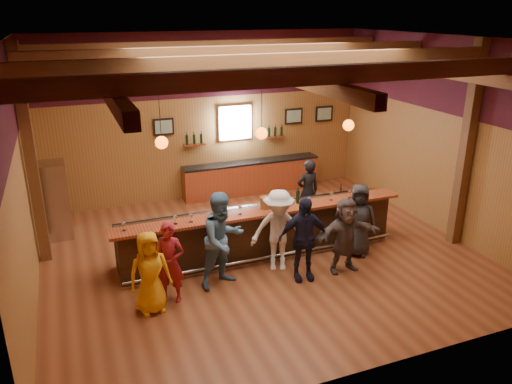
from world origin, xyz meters
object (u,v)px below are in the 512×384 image
(stainless_fridge, at_px, (53,201))
(customer_brown, at_px, (345,235))
(customer_denim, at_px, (223,240))
(customer_navy, at_px, (303,239))
(bottle_a, at_px, (285,200))
(bartender, at_px, (308,192))
(ice_bucket, at_px, (265,203))
(customer_white, at_px, (278,230))
(back_bar_cabinet, at_px, (251,177))
(bar_counter, at_px, (259,230))
(customer_dark, at_px, (358,220))
(customer_orange, at_px, (150,273))
(customer_redvest, at_px, (170,262))

(stainless_fridge, xyz_separation_m, customer_brown, (5.41, -3.85, -0.11))
(stainless_fridge, xyz_separation_m, customer_denim, (2.97, -3.46, 0.04))
(customer_navy, xyz_separation_m, bottle_a, (0.12, 1.11, 0.40))
(customer_brown, distance_m, bartender, 2.50)
(customer_denim, distance_m, bartender, 3.54)
(customer_denim, bearing_deg, customer_brown, -26.29)
(stainless_fridge, distance_m, ice_bucket, 4.96)
(customer_white, bearing_deg, back_bar_cabinet, 96.04)
(ice_bucket, bearing_deg, bottle_a, -6.40)
(bar_counter, xyz_separation_m, customer_denim, (-1.15, -1.01, 0.42))
(customer_brown, height_order, bartender, bartender)
(stainless_fridge, distance_m, customer_brown, 6.64)
(customer_dark, bearing_deg, customer_orange, -144.87)
(back_bar_cabinet, xyz_separation_m, ice_bucket, (-1.13, -3.79, 0.76))
(customer_white, bearing_deg, bartender, 69.68)
(customer_redvest, distance_m, bottle_a, 2.89)
(bottle_a, bearing_deg, customer_denim, -155.36)
(bar_counter, height_order, bartender, bartender)
(stainless_fridge, height_order, bottle_a, stainless_fridge)
(ice_bucket, bearing_deg, bartender, 37.77)
(bar_counter, bearing_deg, customer_orange, -151.30)
(customer_orange, relative_size, customer_white, 0.88)
(customer_brown, bearing_deg, stainless_fridge, 144.49)
(customer_navy, bearing_deg, customer_white, 128.48)
(back_bar_cabinet, bearing_deg, stainless_fridge, -168.07)
(bar_counter, distance_m, customer_brown, 1.92)
(customer_orange, bearing_deg, back_bar_cabinet, 46.50)
(customer_redvest, bearing_deg, customer_brown, 29.05)
(bar_counter, relative_size, customer_white, 3.67)
(stainless_fridge, bearing_deg, bar_counter, -30.76)
(customer_redvest, height_order, customer_navy, customer_navy)
(customer_white, distance_m, ice_bucket, 0.73)
(customer_navy, relative_size, bartender, 1.06)
(customer_redvest, distance_m, customer_white, 2.31)
(bartender, relative_size, bottle_a, 4.38)
(customer_brown, relative_size, ice_bucket, 6.47)
(customer_orange, xyz_separation_m, customer_dark, (4.52, 0.55, 0.04))
(bar_counter, xyz_separation_m, customer_orange, (-2.61, -1.43, 0.23))
(customer_brown, xyz_separation_m, bottle_a, (-0.81, 1.13, 0.47))
(customer_navy, bearing_deg, customer_denim, 176.19)
(ice_bucket, bearing_deg, customer_orange, -155.52)
(customer_white, bearing_deg, ice_bucket, 112.48)
(bar_counter, bearing_deg, customer_white, -84.89)
(bottle_a, bearing_deg, ice_bucket, 173.60)
(bar_counter, xyz_separation_m, customer_navy, (0.37, -1.38, 0.34))
(customer_brown, height_order, ice_bucket, customer_brown)
(customer_white, bearing_deg, customer_redvest, -150.94)
(back_bar_cabinet, height_order, bottle_a, bottle_a)
(customer_orange, xyz_separation_m, ice_bucket, (2.65, 1.21, 0.48))
(customer_brown, bearing_deg, ice_bucket, 136.42)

